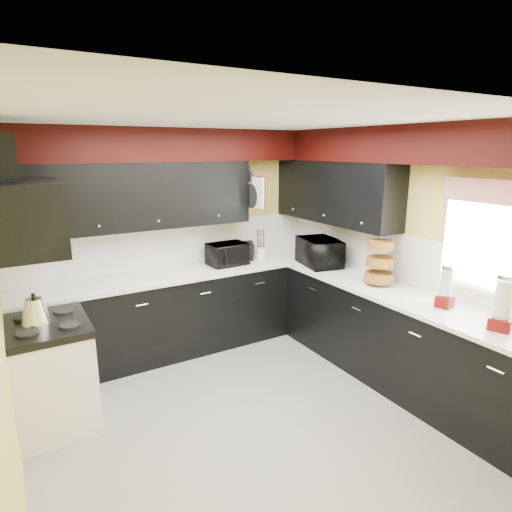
{
  "coord_description": "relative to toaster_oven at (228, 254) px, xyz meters",
  "views": [
    {
      "loc": [
        -1.69,
        -2.89,
        2.29
      ],
      "look_at": [
        0.47,
        0.74,
        1.22
      ],
      "focal_mm": 30.0,
      "sensor_mm": 36.0,
      "label": 1
    }
  ],
  "objects": [
    {
      "name": "window",
      "position": [
        1.24,
        -2.41,
        0.48
      ],
      "size": [
        0.03,
        0.86,
        0.96
      ],
      "primitive_type": null,
      "color": "white",
      "rests_on": "wall_right"
    },
    {
      "name": "knife_block",
      "position": [
        0.31,
        0.05,
        -0.01
      ],
      "size": [
        0.14,
        0.17,
        0.23
      ],
      "primitive_type": "cube",
      "rotation": [
        0.0,
        0.0,
        -0.31
      ],
      "color": "black",
      "rests_on": "counter_back"
    },
    {
      "name": "soffit_back",
      "position": [
        -0.55,
        0.11,
        1.26
      ],
      "size": [
        3.6,
        0.36,
        0.35
      ],
      "primitive_type": "cube",
      "color": "black",
      "rests_on": "wall_back"
    },
    {
      "name": "dispenser_b",
      "position": [
        0.93,
        -2.75,
        0.08
      ],
      "size": [
        0.2,
        0.2,
        0.42
      ],
      "primitive_type": null,
      "rotation": [
        0.0,
        0.0,
        0.4
      ],
      "color": "#5D0B14",
      "rests_on": "counter_right"
    },
    {
      "name": "utensil_crock",
      "position": [
        0.47,
        0.02,
        -0.06
      ],
      "size": [
        0.18,
        0.18,
        0.15
      ],
      "primitive_type": "cylinder",
      "rotation": [
        0.0,
        0.0,
        0.35
      ],
      "color": "white",
      "rests_on": "counter_back"
    },
    {
      "name": "splash_back",
      "position": [
        -0.55,
        0.28,
        0.12
      ],
      "size": [
        3.6,
        0.02,
        0.5
      ],
      "primitive_type": "cube",
      "color": "white",
      "rests_on": "counter_back"
    },
    {
      "name": "ceiling",
      "position": [
        -0.55,
        -1.51,
        1.43
      ],
      "size": [
        3.6,
        3.6,
        0.06
      ],
      "primitive_type": "cube",
      "color": "white",
      "rests_on": "wall_back"
    },
    {
      "name": "splash_right",
      "position": [
        1.24,
        -1.51,
        0.12
      ],
      "size": [
        0.02,
        3.6,
        0.5
      ],
      "primitive_type": "cube",
      "color": "white",
      "rests_on": "counter_right"
    },
    {
      "name": "wall_right",
      "position": [
        1.25,
        -1.51,
        0.18
      ],
      "size": [
        0.06,
        3.6,
        2.5
      ],
      "primitive_type": "cube",
      "color": "#E0C666",
      "rests_on": "ground"
    },
    {
      "name": "deco_plate",
      "position": [
        1.22,
        -1.86,
        1.18
      ],
      "size": [
        0.03,
        0.24,
        0.24
      ],
      "primitive_type": null,
      "color": "white",
      "rests_on": "wall_right"
    },
    {
      "name": "wall_back",
      "position": [
        -0.55,
        0.29,
        0.18
      ],
      "size": [
        3.6,
        0.06,
        2.5
      ],
      "primitive_type": "cube",
      "color": "#E0C666",
      "rests_on": "ground"
    },
    {
      "name": "cut_board",
      "position": [
        0.28,
        -0.21,
        0.73
      ],
      "size": [
        0.03,
        0.26,
        0.35
      ],
      "primitive_type": "cube",
      "color": "white",
      "rests_on": "upper_back"
    },
    {
      "name": "upper_back",
      "position": [
        -1.05,
        0.11,
        0.73
      ],
      "size": [
        2.6,
        0.35,
        0.7
      ],
      "primitive_type": "cube",
      "color": "black",
      "rests_on": "wall_back"
    },
    {
      "name": "hood",
      "position": [
        -2.1,
        -0.76,
        0.71
      ],
      "size": [
        0.5,
        0.78,
        0.55
      ],
      "primitive_type": "cube",
      "color": "black",
      "rests_on": "wall_left"
    },
    {
      "name": "pan_low",
      "position": [
        0.27,
        0.17,
        0.65
      ],
      "size": [
        0.03,
        0.24,
        0.42
      ],
      "primitive_type": null,
      "color": "black",
      "rests_on": "upper_back"
    },
    {
      "name": "counter_right",
      "position": [
        0.95,
        -1.81,
        -0.15
      ],
      "size": [
        0.64,
        3.02,
        0.04
      ],
      "primitive_type": "cube",
      "color": "white",
      "rests_on": "cab_right"
    },
    {
      "name": "dispenser_a",
      "position": [
        0.98,
        -2.23,
        0.04
      ],
      "size": [
        0.15,
        0.15,
        0.34
      ],
      "primitive_type": null,
      "rotation": [
        0.0,
        0.0,
        0.2
      ],
      "color": "#570510",
      "rests_on": "counter_right"
    },
    {
      "name": "counter_back",
      "position": [
        -0.55,
        -0.01,
        -0.15
      ],
      "size": [
        3.62,
        0.64,
        0.04
      ],
      "primitive_type": "cube",
      "color": "white",
      "rests_on": "cab_back"
    },
    {
      "name": "stove",
      "position": [
        -2.05,
        -0.76,
        -0.64
      ],
      "size": [
        0.6,
        0.75,
        0.86
      ],
      "primitive_type": "cube",
      "color": "white",
      "rests_on": "ground"
    },
    {
      "name": "cooktop",
      "position": [
        -2.05,
        -0.76,
        -0.18
      ],
      "size": [
        0.62,
        0.77,
        0.06
      ],
      "primitive_type": "cube",
      "color": "black",
      "rests_on": "stove"
    },
    {
      "name": "valance",
      "position": [
        1.18,
        -2.41,
        0.88
      ],
      "size": [
        0.04,
        0.88,
        0.2
      ],
      "primitive_type": "cube",
      "color": "red",
      "rests_on": "wall_right"
    },
    {
      "name": "ground",
      "position": [
        -0.55,
        -1.51,
        -1.07
      ],
      "size": [
        3.6,
        3.6,
        0.0
      ],
      "primitive_type": "plane",
      "color": "gray",
      "rests_on": "ground"
    },
    {
      "name": "pan_mid",
      "position": [
        0.27,
        -0.09,
        0.68
      ],
      "size": [
        0.03,
        0.28,
        0.46
      ],
      "primitive_type": null,
      "color": "black",
      "rests_on": "upper_back"
    },
    {
      "name": "toaster_oven",
      "position": [
        0.0,
        0.0,
        0.0
      ],
      "size": [
        0.46,
        0.39,
        0.26
      ],
      "primitive_type": "imported",
      "rotation": [
        0.0,
        0.0,
        0.04
      ],
      "color": "black",
      "rests_on": "counter_back"
    },
    {
      "name": "cab_right",
      "position": [
        0.95,
        -1.81,
        -0.62
      ],
      "size": [
        0.6,
        3.0,
        0.9
      ],
      "primitive_type": "cube",
      "color": "black",
      "rests_on": "ground"
    },
    {
      "name": "upper_right",
      "position": [
        1.08,
        -0.61,
        0.73
      ],
      "size": [
        0.35,
        1.8,
        0.7
      ],
      "primitive_type": "cube",
      "color": "black",
      "rests_on": "wall_right"
    },
    {
      "name": "baskets",
      "position": [
        0.97,
        -1.46,
        0.11
      ],
      "size": [
        0.27,
        0.27,
        0.5
      ],
      "primitive_type": null,
      "color": "brown",
      "rests_on": "upper_right"
    },
    {
      "name": "kettle",
      "position": [
        -2.11,
        -0.73,
        -0.05
      ],
      "size": [
        0.27,
        0.27,
        0.2
      ],
      "primitive_type": null,
      "rotation": [
        0.0,
        0.0,
        -0.22
      ],
      "color": "silver",
      "rests_on": "cooktop"
    },
    {
      "name": "microwave",
      "position": [
        0.93,
        -0.58,
        0.03
      ],
      "size": [
        0.5,
        0.64,
        0.32
      ],
      "primitive_type": "imported",
      "rotation": [
        0.0,
        0.0,
        1.36
      ],
      "color": "black",
      "rests_on": "counter_right"
    },
    {
      "name": "pan_top",
      "position": [
        0.27,
        0.04,
        0.93
      ],
      "size": [
        0.03,
        0.22,
        0.4
      ],
      "primitive_type": null,
      "color": "black",
      "rests_on": "upper_back"
    },
    {
      "name": "soffit_right",
      "position": [
        1.07,
        -1.69,
        1.26
      ],
      "size": [
        0.36,
        3.24,
        0.35
      ],
      "primitive_type": "cube",
      "color": "black",
      "rests_on": "wall_right"
    },
    {
      "name": "cab_back",
      "position": [
        -0.55,
        -0.01,
        -0.62
      ],
      "size": [
        3.6,
        0.6,
        0.9
      ],
      "primitive_type": "cube",
      "color": "black",
      "rests_on": "ground"
    }
  ]
}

